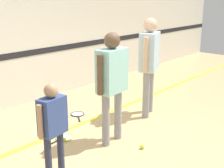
{
  "coord_description": "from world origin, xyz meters",
  "views": [
    {
      "loc": [
        -3.17,
        -2.82,
        2.17
      ],
      "look_at": [
        0.07,
        0.05,
        0.91
      ],
      "focal_mm": 50.0,
      "sensor_mm": 36.0,
      "label": 1
    }
  ],
  "objects": [
    {
      "name": "racket_spare_on_floor",
      "position": [
        -0.36,
        0.68,
        0.01
      ],
      "size": [
        0.51,
        0.29,
        0.03
      ],
      "rotation": [
        0.0,
        0.0,
        3.19
      ],
      "color": "#C6D838",
      "rests_on": "ground_plane"
    },
    {
      "name": "ground_plane",
      "position": [
        0.0,
        0.0,
        0.0
      ],
      "size": [
        16.0,
        16.0,
        0.0
      ],
      "primitive_type": "plane",
      "color": "tan"
    },
    {
      "name": "racket_second_spare",
      "position": [
        0.45,
        1.24,
        0.01
      ],
      "size": [
        0.41,
        0.48,
        0.03
      ],
      "rotation": [
        0.0,
        0.0,
        4.08
      ],
      "color": "#28282D",
      "rests_on": "ground_plane"
    },
    {
      "name": "tennis_ball_near_instructor",
      "position": [
        0.18,
        -0.44,
        0.03
      ],
      "size": [
        0.07,
        0.07,
        0.07
      ],
      "primitive_type": "sphere",
      "color": "#CCE038",
      "rests_on": "ground_plane"
    },
    {
      "name": "person_student_right",
      "position": [
        1.35,
        0.3,
        1.1
      ],
      "size": [
        0.63,
        0.44,
        1.77
      ],
      "rotation": [
        0.0,
        0.0,
        -2.76
      ],
      "color": "gray",
      "rests_on": "ground_plane"
    },
    {
      "name": "tennis_ball_by_spare_racket",
      "position": [
        -0.42,
        0.59,
        0.03
      ],
      "size": [
        0.07,
        0.07,
        0.07
      ],
      "primitive_type": "sphere",
      "color": "#CCE038",
      "rests_on": "ground_plane"
    },
    {
      "name": "person_student_left",
      "position": [
        -1.1,
        -0.05,
        0.74
      ],
      "size": [
        0.45,
        0.23,
        1.19
      ],
      "rotation": [
        0.0,
        0.0,
        0.15
      ],
      "color": "#2D334C",
      "rests_on": "ground_plane"
    },
    {
      "name": "wall_back",
      "position": [
        0.0,
        2.55,
        1.6
      ],
      "size": [
        16.0,
        0.07,
        3.2
      ],
      "color": "silver",
      "rests_on": "ground_plane"
    },
    {
      "name": "person_instructor",
      "position": [
        0.07,
        0.05,
        1.03
      ],
      "size": [
        0.63,
        0.29,
        1.66
      ],
      "rotation": [
        0.0,
        0.0,
        0.07
      ],
      "color": "gray",
      "rests_on": "ground_plane"
    },
    {
      "name": "floor_stripe",
      "position": [
        0.0,
        0.89,
        0.0
      ],
      "size": [
        14.4,
        0.1,
        0.01
      ],
      "color": "yellow",
      "rests_on": "ground_plane"
    }
  ]
}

